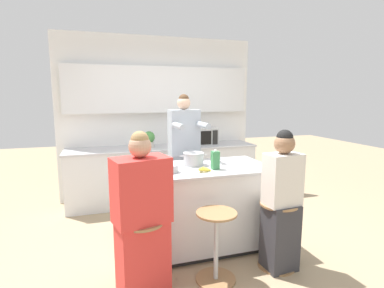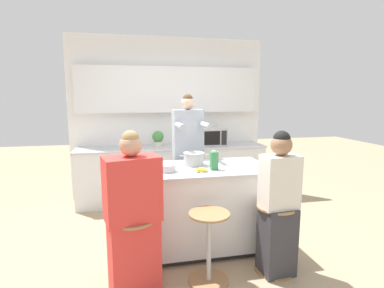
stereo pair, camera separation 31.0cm
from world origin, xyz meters
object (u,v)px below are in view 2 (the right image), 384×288
coffee_cup_near (149,165)px  bar_stool_rightmost (275,235)px  person_wrapped_blanket (133,218)px  microwave (211,137)px  kitchen_island (194,207)px  bar_stool_leftmost (134,251)px  juice_carton (214,161)px  person_seated_near (278,209)px  cooking_pot (194,159)px  banana_bunch (201,170)px  person_cooking (188,162)px  potted_plant (158,138)px  fruit_bowl (167,168)px  bar_stool_center (209,244)px

coffee_cup_near → bar_stool_rightmost: bearing=-30.3°
person_wrapped_blanket → microwave: (1.33, 2.28, 0.37)m
kitchen_island → microwave: microwave is taller
bar_stool_leftmost → juice_carton: size_ratio=3.19×
person_seated_near → cooking_pot: (-0.66, 0.78, 0.35)m
bar_stool_rightmost → microwave: (-0.03, 2.25, 0.68)m
cooking_pot → banana_bunch: 0.33m
kitchen_island → person_wrapped_blanket: 0.98m
person_cooking → person_wrapped_blanket: (-0.74, -1.28, -0.19)m
kitchen_island → coffee_cup_near: coffee_cup_near is taller
person_cooking → microwave: bearing=57.9°
kitchen_island → bar_stool_leftmost: (-0.68, -0.66, -0.10)m
cooking_pot → potted_plant: 1.57m
fruit_bowl → coffee_cup_near: (-0.18, 0.17, 0.01)m
cooking_pot → coffee_cup_near: bearing=-172.9°
bar_stool_leftmost → bar_stool_center: same height
kitchen_island → microwave: (0.65, 1.61, 0.58)m
bar_stool_leftmost → fruit_bowl: size_ratio=3.75×
person_seated_near → potted_plant: 2.53m
person_seated_near → juice_carton: bearing=128.5°
bar_stool_rightmost → person_wrapped_blanket: person_wrapped_blanket is taller
kitchen_island → bar_stool_rightmost: size_ratio=2.53×
person_wrapped_blanket → juice_carton: size_ratio=6.84×
bar_stool_rightmost → potted_plant: 2.56m
person_cooking → microwave: person_cooking is taller
bar_stool_center → kitchen_island: bearing=90.0°
bar_stool_center → bar_stool_rightmost: (0.68, 0.03, 0.00)m
juice_carton → microwave: (0.45, 1.75, 0.01)m
bar_stool_leftmost → juice_carton: (0.87, 0.52, 0.67)m
fruit_bowl → bar_stool_rightmost: bearing=-27.4°
bar_stool_center → person_cooking: 1.37m
potted_plant → microwave: bearing=-2.9°
kitchen_island → bar_stool_center: kitchen_island is taller
bar_stool_leftmost → person_seated_near: size_ratio=0.48×
bar_stool_leftmost → potted_plant: (0.45, 2.32, 0.67)m
kitchen_island → person_seated_near: person_seated_near is taller
bar_stool_center → person_seated_near: 0.74m
kitchen_island → bar_stool_leftmost: bearing=-135.7°
bar_stool_rightmost → person_seated_near: person_seated_near is taller
bar_stool_center → person_cooking: bearing=87.5°
cooking_pot → microwave: microwave is taller
person_seated_near → microwave: person_seated_near is taller
person_cooking → fruit_bowl: 0.83m
juice_carton → person_cooking: bearing=100.3°
bar_stool_center → cooking_pot: 1.01m
fruit_bowl → banana_bunch: size_ratio=1.09×
bar_stool_leftmost → person_wrapped_blanket: 0.31m
bar_stool_center → person_wrapped_blanket: size_ratio=0.47×
kitchen_island → potted_plant: (-0.23, 1.65, 0.57)m
person_cooking → potted_plant: size_ratio=6.74×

